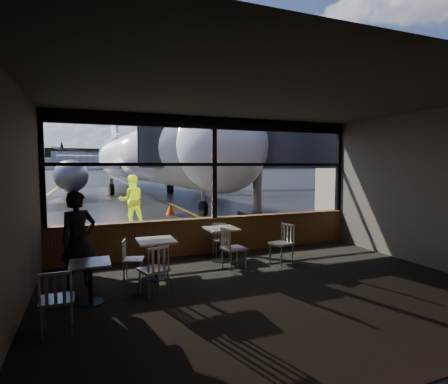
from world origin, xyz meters
TOP-DOWN VIEW (x-y plane):
  - ground_plane at (0.00, 120.00)m, footprint 520.00×520.00m
  - carpet_floor at (0.00, -3.00)m, footprint 8.00×6.00m
  - ceiling at (0.00, -3.00)m, footprint 8.00×6.00m
  - wall_left at (-4.00, -3.00)m, footprint 0.04×6.00m
  - wall_right at (4.00, -3.00)m, footprint 0.04×6.00m
  - wall_back at (0.00, -6.00)m, footprint 8.00×0.04m
  - window_sill at (0.00, 0.00)m, footprint 8.00×0.28m
  - window_header at (0.00, 0.00)m, footprint 8.00×0.18m
  - mullion_left at (-3.95, 0.00)m, footprint 0.12×0.12m
  - mullion_centre at (0.00, 0.00)m, footprint 0.12×0.12m
  - mullion_right at (3.95, 0.00)m, footprint 0.12×0.12m
  - window_transom at (0.00, 0.00)m, footprint 8.00×0.10m
  - airliner at (1.09, 19.03)m, footprint 32.98×38.66m
  - jet_bridge at (3.60, 5.50)m, footprint 8.48×10.36m
  - cafe_table_near at (-0.11, -0.82)m, footprint 0.73×0.73m
  - cafe_table_mid at (-1.79, -1.56)m, footprint 0.72×0.72m
  - cafe_table_left at (-3.04, -2.44)m, footprint 0.64×0.64m
  - chair_near_e at (1.09, -1.56)m, footprint 0.62×0.62m
  - chair_near_w at (-0.13, -1.64)m, footprint 0.58×0.58m
  - chair_near_n at (0.02, -0.45)m, footprint 0.50×0.50m
  - chair_mid_s at (-2.01, -2.49)m, footprint 0.62×0.62m
  - chair_mid_w at (-2.24, -1.50)m, footprint 0.55×0.55m
  - chair_left_s at (-3.47, -3.36)m, footprint 0.50×0.50m
  - passenger at (-3.22, -1.59)m, footprint 0.79×0.68m
  - ground_crew at (-1.51, 5.00)m, footprint 0.97×0.77m
  - cone_nose at (0.49, 7.34)m, footprint 0.41×0.41m
  - cone_wing at (-6.40, 18.77)m, footprint 0.35×0.35m
  - terminal_annex at (10.00, 2.50)m, footprint 5.00×7.00m
  - hangar_mid at (0.00, 185.00)m, footprint 38.00×15.00m
  - hangar_right at (60.00, 178.00)m, footprint 50.00×20.00m
  - fuel_tank_a at (-30.00, 182.00)m, footprint 8.00×8.00m
  - fuel_tank_b at (-20.00, 182.00)m, footprint 8.00×8.00m
  - fuel_tank_c at (-10.00, 182.00)m, footprint 8.00×8.00m
  - treeline at (0.00, 210.00)m, footprint 360.00×3.00m

SIDE VIEW (x-z plane):
  - ground_plane at x=0.00m, z-range 0.00..0.00m
  - carpet_floor at x=0.00m, z-range 0.01..0.01m
  - cone_wing at x=-6.40m, z-range 0.00..0.49m
  - cone_nose at x=0.49m, z-range 0.00..0.57m
  - cafe_table_left at x=-3.04m, z-range 0.00..0.70m
  - cafe_table_mid at x=-1.79m, z-range 0.00..0.80m
  - cafe_table_near at x=-0.11m, z-range 0.00..0.80m
  - chair_mid_w at x=-2.24m, z-range 0.00..0.82m
  - chair_near_n at x=0.02m, z-range 0.00..0.83m
  - window_sill at x=0.00m, z-range 0.00..0.90m
  - chair_left_s at x=-3.47m, z-range 0.00..0.91m
  - chair_mid_s at x=-2.01m, z-range 0.00..0.92m
  - chair_near_e at x=1.09m, z-range 0.00..0.94m
  - chair_near_w at x=-0.13m, z-range 0.00..0.95m
  - passenger at x=-3.22m, z-range 0.00..1.81m
  - ground_crew at x=-1.51m, z-range 0.00..1.92m
  - wall_left at x=-4.00m, z-range 0.00..3.50m
  - wall_right at x=4.00m, z-range 0.00..3.50m
  - wall_back at x=0.00m, z-range 0.00..3.50m
  - mullion_left at x=-3.95m, z-range 0.90..3.50m
  - mullion_centre at x=0.00m, z-range 0.90..3.50m
  - mullion_right at x=3.95m, z-range 0.90..3.50m
  - jet_bridge at x=3.60m, z-range 0.00..4.52m
  - window_transom at x=0.00m, z-range 2.26..2.34m
  - terminal_annex at x=10.00m, z-range 0.00..6.00m
  - fuel_tank_a at x=-30.00m, z-range 0.00..6.00m
  - fuel_tank_b at x=-20.00m, z-range 0.00..6.00m
  - fuel_tank_c at x=-10.00m, z-range 0.00..6.00m
  - window_header at x=0.00m, z-range 3.20..3.50m
  - ceiling at x=0.00m, z-range 3.48..3.52m
  - hangar_mid at x=0.00m, z-range 0.00..10.00m
  - airliner at x=1.09m, z-range 0.00..11.20m
  - hangar_right at x=60.00m, z-range 0.00..12.00m
  - treeline at x=0.00m, z-range 0.00..12.00m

